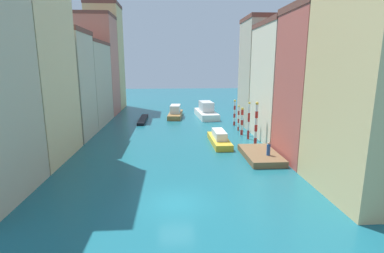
% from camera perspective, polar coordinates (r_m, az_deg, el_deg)
% --- Properties ---
extents(ground_plane, '(154.00, 154.00, 0.00)m').
position_cam_1_polar(ground_plane, '(44.35, -3.67, -0.39)').
color(ground_plane, '#196070').
extents(building_left_1, '(6.74, 9.77, 21.54)m').
position_cam_1_polar(building_left_1, '(32.85, -30.17, 12.63)').
color(building_left_1, beige).
rests_on(building_left_1, ground).
extents(building_left_2, '(6.74, 7.32, 14.00)m').
position_cam_1_polar(building_left_2, '(41.18, -24.22, 7.49)').
color(building_left_2, '#BCB299').
rests_on(building_left_2, ground).
extents(building_left_3, '(6.74, 11.58, 13.26)m').
position_cam_1_polar(building_left_3, '(50.16, -20.53, 7.99)').
color(building_left_3, '#BCB299').
rests_on(building_left_3, ground).
extents(building_left_4, '(6.74, 7.80, 18.82)m').
position_cam_1_polar(building_left_4, '(59.41, -18.11, 11.37)').
color(building_left_4, '#C6705B').
rests_on(building_left_4, ground).
extents(building_left_5, '(6.74, 7.62, 22.21)m').
position_cam_1_polar(building_left_5, '(67.04, -16.60, 12.93)').
color(building_left_5, '#DBB77A').
rests_on(building_left_5, ground).
extents(building_right_0, '(6.74, 8.89, 22.37)m').
position_cam_1_polar(building_right_0, '(24.36, 33.64, 13.99)').
color(building_right_0, '#DBB77A').
rests_on(building_right_0, ground).
extents(building_right_1, '(6.74, 7.16, 15.16)m').
position_cam_1_polar(building_right_1, '(31.15, 23.93, 7.44)').
color(building_right_1, '#B25147').
rests_on(building_right_1, ground).
extents(building_right_2, '(6.74, 9.63, 14.85)m').
position_cam_1_polar(building_right_2, '(38.91, 18.04, 8.37)').
color(building_right_2, beige).
rests_on(building_right_2, ground).
extents(building_right_3, '(6.74, 7.28, 16.62)m').
position_cam_1_polar(building_right_3, '(47.07, 14.12, 10.22)').
color(building_right_3, '#BCB299').
rests_on(building_right_3, ground).
extents(waterfront_dock, '(3.39, 6.58, 0.63)m').
position_cam_1_polar(waterfront_dock, '(31.18, 13.38, -5.50)').
color(waterfront_dock, brown).
rests_on(waterfront_dock, ground).
extents(person_on_dock, '(0.36, 0.36, 1.37)m').
position_cam_1_polar(person_on_dock, '(30.04, 14.87, -4.36)').
color(person_on_dock, '#234C93').
rests_on(person_on_dock, waterfront_dock).
extents(mooring_pole_0, '(0.39, 0.39, 5.25)m').
position_cam_1_polar(mooring_pole_0, '(35.78, 12.56, 0.72)').
color(mooring_pole_0, red).
rests_on(mooring_pole_0, ground).
extents(mooring_pole_1, '(0.31, 0.31, 4.92)m').
position_cam_1_polar(mooring_pole_1, '(38.18, 11.15, 1.21)').
color(mooring_pole_1, red).
rests_on(mooring_pole_1, ground).
extents(mooring_pole_2, '(0.39, 0.39, 3.86)m').
position_cam_1_polar(mooring_pole_2, '(40.46, 9.85, 1.11)').
color(mooring_pole_2, red).
rests_on(mooring_pole_2, ground).
extents(mooring_pole_3, '(0.27, 0.27, 3.79)m').
position_cam_1_polar(mooring_pole_3, '(42.97, 9.19, 1.71)').
color(mooring_pole_3, red).
rests_on(mooring_pole_3, ground).
extents(mooring_pole_4, '(0.36, 0.36, 4.15)m').
position_cam_1_polar(mooring_pole_4, '(46.67, 8.40, 2.79)').
color(mooring_pole_4, red).
rests_on(mooring_pole_4, ground).
extents(vaporetto_white, '(3.76, 9.44, 2.92)m').
position_cam_1_polar(vaporetto_white, '(53.75, 2.81, 2.97)').
color(vaporetto_white, white).
rests_on(vaporetto_white, ground).
extents(gondola_black, '(1.19, 8.67, 0.45)m').
position_cam_1_polar(gondola_black, '(50.96, -9.67, 1.36)').
color(gondola_black, black).
rests_on(gondola_black, ground).
extents(motorboat_0, '(2.12, 7.21, 1.66)m').
position_cam_1_polar(motorboat_0, '(35.79, 5.40, -2.44)').
color(motorboat_0, gold).
rests_on(motorboat_0, ground).
extents(motorboat_1, '(3.03, 8.17, 2.27)m').
position_cam_1_polar(motorboat_1, '(53.94, -3.31, 2.75)').
color(motorboat_1, olive).
rests_on(motorboat_1, ground).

